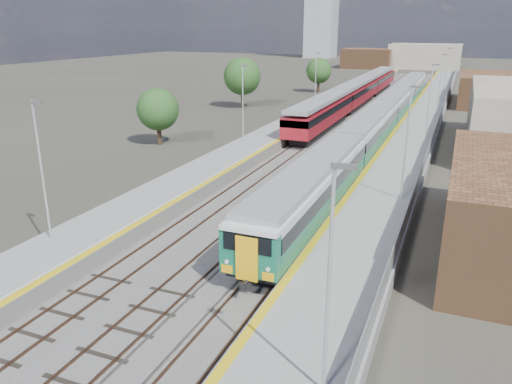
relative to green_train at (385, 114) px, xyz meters
The scene contains 11 objects.
ground 3.17m from the green_train, 132.56° to the left, with size 320.00×320.00×0.00m, color #47443A.
ballast_bed 6.01m from the green_train, 132.21° to the left, with size 10.50×155.00×0.06m, color #565451.
tracks 6.95m from the green_train, 118.48° to the left, with size 8.96×160.00×0.17m.
platform_right 5.86m from the green_train, 47.49° to the left, with size 4.70×155.00×8.52m.
platform_left 11.46m from the green_train, 158.65° to the left, with size 4.30×155.00×8.52m.
buildings 92.73m from the green_train, 102.27° to the left, with size 72.00×185.50×40.00m.
green_train is the anchor object (origin of this frame).
red_train 19.86m from the green_train, 110.64° to the left, with size 3.07×62.19×3.88m.
tree_a 25.94m from the green_train, 144.65° to the right, with size 4.39×4.39×5.96m.
tree_b 25.80m from the green_train, 153.93° to the left, with size 5.61×5.61×7.60m.
tree_c 38.21m from the green_train, 117.05° to the left, with size 4.73×4.73×6.41m.
Camera 1 is at (9.55, -10.83, 11.99)m, focal length 35.00 mm.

